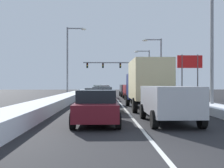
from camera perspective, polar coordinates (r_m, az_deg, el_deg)
ground_plane at (r=26.77m, az=1.60°, el=-3.79°), size 130.43×130.43×0.00m
lane_stripe_between_right_lane_and_center_lane at (r=31.77m, az=1.10°, el=-3.19°), size 0.14×55.18×0.01m
snow_bank_right_shoulder at (r=32.44m, az=10.50°, el=-2.72°), size 1.70×55.18×0.46m
snow_bank_left_shoulder at (r=31.95m, az=-8.45°, el=-2.56°), size 1.83×55.18×0.69m
suv_silver_right_lane_nearest at (r=13.46m, az=11.09°, el=-3.23°), size 2.16×4.90×1.67m
box_truck_right_lane_second at (r=20.47m, az=6.91°, el=0.36°), size 2.53×7.20×3.36m
sedan_black_right_lane_third at (r=27.98m, az=5.43°, el=-2.06°), size 2.00×4.50×1.51m
suv_red_right_lane_fourth at (r=34.04m, az=4.06°, el=-1.27°), size 2.16×4.90×1.67m
suv_charcoal_right_lane_fifth at (r=41.32m, az=3.03°, el=-1.04°), size 2.16×4.90×1.67m
sedan_maroon_center_lane_nearest at (r=12.92m, az=-3.06°, el=-4.49°), size 2.00×4.50×1.51m
sedan_tan_center_lane_second at (r=18.85m, az=-2.66°, el=-3.07°), size 2.00×4.50×1.51m
sedan_gray_center_lane_third at (r=25.28m, az=-1.95°, el=-2.29°), size 2.00×4.50×1.51m
sedan_green_center_lane_fourth at (r=31.97m, az=-1.86°, el=-1.80°), size 2.00×4.50×1.51m
suv_white_center_lane_fifth at (r=37.98m, az=-2.08°, el=-1.14°), size 2.16×4.90×1.67m
traffic_light_gantry at (r=56.89m, az=1.11°, el=2.98°), size 10.60×0.47×6.20m
street_lamp_right_near at (r=20.55m, az=18.06°, el=8.52°), size 2.66×0.36×8.03m
street_lamp_right_mid at (r=40.01m, az=9.10°, el=4.30°), size 2.66×0.36×7.94m
street_lamp_right_far at (r=49.86m, az=6.89°, el=3.20°), size 2.66×0.36×7.52m
street_lamp_left_mid at (r=39.86m, az=-8.29°, el=5.46°), size 2.66×0.36×9.45m
roadside_sign_right at (r=38.06m, az=15.04°, el=3.39°), size 3.20×0.16×5.50m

